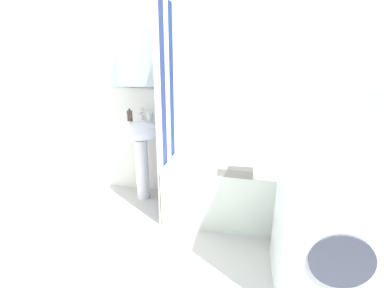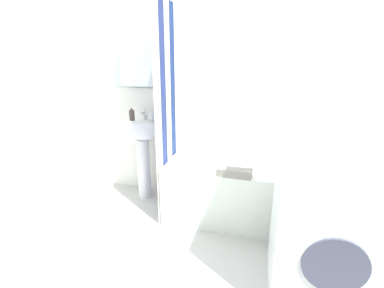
% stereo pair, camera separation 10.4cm
% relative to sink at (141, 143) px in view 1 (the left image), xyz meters
% --- Properties ---
extents(ground_plane, '(4.80, 5.60, 0.04)m').
position_rel_sink_xyz_m(ground_plane, '(0.95, -1.03, -0.66)').
color(ground_plane, beige).
extents(wall_back_tiled, '(3.60, 0.18, 2.40)m').
position_rel_sink_xyz_m(wall_back_tiled, '(0.89, 0.23, 0.50)').
color(wall_back_tiled, white).
rests_on(wall_back_tiled, ground_plane).
extents(wall_left_tiled, '(0.07, 1.81, 2.40)m').
position_rel_sink_xyz_m(wall_left_tiled, '(-0.62, -0.69, 0.47)').
color(wall_left_tiled, white).
rests_on(wall_left_tiled, ground_plane).
extents(sink, '(0.44, 0.34, 0.88)m').
position_rel_sink_xyz_m(sink, '(0.00, 0.00, 0.00)').
color(sink, white).
rests_on(sink, ground_plane).
extents(faucet, '(0.03, 0.12, 0.12)m').
position_rel_sink_xyz_m(faucet, '(-0.00, 0.08, 0.30)').
color(faucet, silver).
rests_on(faucet, sink).
extents(soap_dispenser, '(0.06, 0.06, 0.13)m').
position_rel_sink_xyz_m(soap_dispenser, '(-0.11, 0.01, 0.29)').
color(soap_dispenser, '#302725').
rests_on(soap_dispenser, sink).
extents(toothbrush_cup, '(0.06, 0.06, 0.08)m').
position_rel_sink_xyz_m(toothbrush_cup, '(0.09, 0.08, 0.28)').
color(toothbrush_cup, silver).
rests_on(toothbrush_cup, sink).
extents(bathtub, '(1.61, 0.68, 0.55)m').
position_rel_sink_xyz_m(bathtub, '(1.18, -0.15, -0.37)').
color(bathtub, white).
rests_on(bathtub, ground_plane).
extents(shower_curtain, '(0.01, 0.68, 2.00)m').
position_rel_sink_xyz_m(shower_curtain, '(0.36, -0.15, 0.36)').
color(shower_curtain, white).
rests_on(shower_curtain, ground_plane).
extents(shampoo_bottle, '(0.05, 0.05, 0.23)m').
position_rel_sink_xyz_m(shampoo_bottle, '(1.88, 0.12, 0.02)').
color(shampoo_bottle, '#BF5468').
rests_on(shampoo_bottle, bathtub).
extents(body_wash_bottle, '(0.04, 0.04, 0.17)m').
position_rel_sink_xyz_m(body_wash_bottle, '(1.79, 0.12, -0.01)').
color(body_wash_bottle, gold).
rests_on(body_wash_bottle, bathtub).
extents(towel_folded, '(0.30, 0.27, 0.07)m').
position_rel_sink_xyz_m(towel_folded, '(1.04, -0.36, -0.06)').
color(towel_folded, gray).
rests_on(towel_folded, bathtub).
extents(washer_dryer_stack, '(0.63, 0.58, 1.60)m').
position_rel_sink_xyz_m(washer_dryer_stack, '(1.66, -0.95, 0.16)').
color(washer_dryer_stack, white).
rests_on(washer_dryer_stack, ground_plane).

